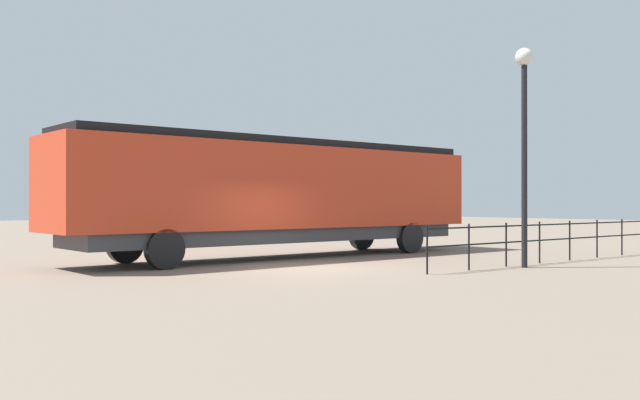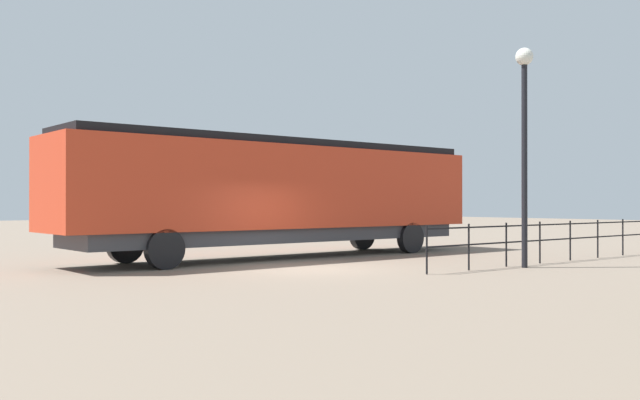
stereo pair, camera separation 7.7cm
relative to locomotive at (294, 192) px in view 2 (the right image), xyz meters
name	(u,v)px [view 2 (the right image)]	position (x,y,z in m)	size (l,w,h in m)	color
ground_plane	(307,269)	(3.60, -2.31, -2.18)	(120.00, 120.00, 0.00)	#756656
locomotive	(294,192)	(0.00, 0.00, 0.00)	(2.84, 15.12, 3.86)	red
lamp_post	(524,117)	(7.18, 2.55, 2.02)	(0.49, 0.49, 6.12)	black
platform_fence	(555,236)	(6.67, 4.93, -1.38)	(0.05, 11.73, 1.25)	black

